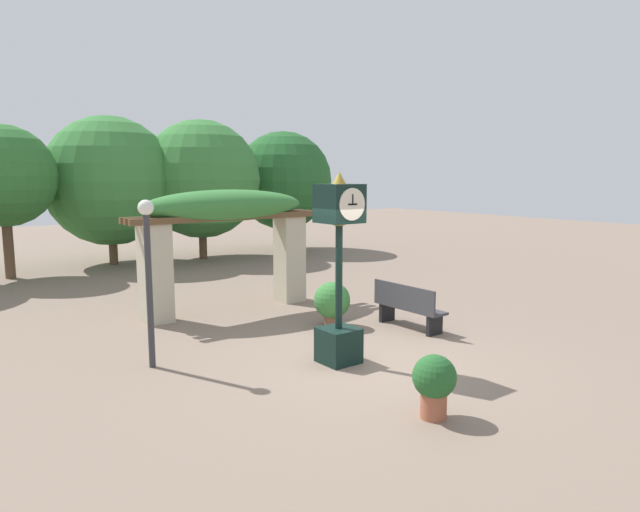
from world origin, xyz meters
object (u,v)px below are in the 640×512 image
Objects in this scene: potted_plant_near_left at (332,301)px; potted_plant_near_right at (434,382)px; lamp_post at (148,262)px; pedestal_clock at (339,267)px; park_bench at (408,307)px.

potted_plant_near_right is (-1.67, -4.18, -0.04)m from potted_plant_near_left.
potted_plant_near_left is 3.97m from lamp_post.
pedestal_clock is 2.75m from park_bench.
lamp_post reaches higher than park_bench.
potted_plant_near_right is at bearing -111.74° from potted_plant_near_left.
potted_plant_near_right is (-0.38, -2.37, -1.10)m from pedestal_clock.
potted_plant_near_left is at bearing 3.14° from lamp_post.
potted_plant_near_right is 4.19m from park_bench.
park_bench is (1.10, -1.02, -0.07)m from potted_plant_near_left.
park_bench is at bearing 48.81° from potted_plant_near_right.
potted_plant_near_left is 1.50m from park_bench.
park_bench is at bearing -43.03° from potted_plant_near_left.
potted_plant_near_right is at bearing -61.94° from lamp_post.
potted_plant_near_left is (1.28, 1.80, -1.06)m from pedestal_clock.
lamp_post is at bearing 118.06° from potted_plant_near_right.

